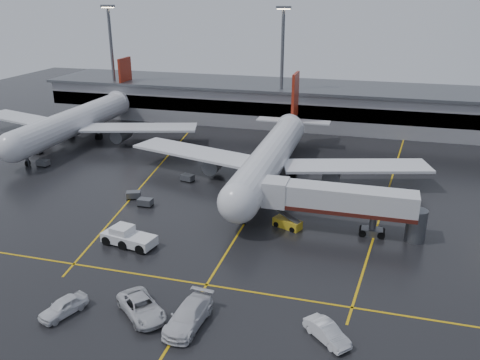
# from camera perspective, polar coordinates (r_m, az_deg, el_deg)

# --- Properties ---
(ground) EXTENTS (220.00, 220.00, 0.00)m
(ground) POSITION_cam_1_polar(r_m,az_deg,el_deg) (70.77, 2.00, -2.63)
(ground) COLOR black
(ground) RESTS_ON ground
(apron_line_centre) EXTENTS (0.25, 90.00, 0.02)m
(apron_line_centre) POSITION_cam_1_polar(r_m,az_deg,el_deg) (70.77, 2.00, -2.62)
(apron_line_centre) COLOR gold
(apron_line_centre) RESTS_ON ground
(apron_line_stop) EXTENTS (60.00, 0.25, 0.02)m
(apron_line_stop) POSITION_cam_1_polar(r_m,az_deg,el_deg) (52.08, -3.86, -11.93)
(apron_line_stop) COLOR gold
(apron_line_stop) RESTS_ON ground
(apron_line_left) EXTENTS (9.99, 69.35, 0.02)m
(apron_line_left) POSITION_cam_1_polar(r_m,az_deg,el_deg) (85.87, -9.47, 1.39)
(apron_line_left) COLOR gold
(apron_line_left) RESTS_ON ground
(apron_line_right) EXTENTS (7.57, 69.64, 0.02)m
(apron_line_right) POSITION_cam_1_polar(r_m,az_deg,el_deg) (78.46, 16.66, -1.12)
(apron_line_right) COLOR gold
(apron_line_right) RESTS_ON ground
(terminal) EXTENTS (122.00, 19.00, 8.60)m
(terminal) POSITION_cam_1_polar(r_m,az_deg,el_deg) (114.63, 7.76, 8.63)
(terminal) COLOR gray
(terminal) RESTS_ON ground
(light_mast_left) EXTENTS (3.00, 1.20, 25.45)m
(light_mast_left) POSITION_cam_1_polar(r_m,az_deg,el_deg) (121.87, -14.50, 13.73)
(light_mast_left) COLOR #595B60
(light_mast_left) RESTS_ON ground
(light_mast_mid) EXTENTS (3.00, 1.20, 25.45)m
(light_mast_mid) POSITION_cam_1_polar(r_m,az_deg,el_deg) (107.94, 4.86, 13.46)
(light_mast_mid) COLOR #595B60
(light_mast_mid) RESTS_ON ground
(main_airliner) EXTENTS (48.80, 45.60, 14.10)m
(main_airliner) POSITION_cam_1_polar(r_m,az_deg,el_deg) (78.16, 3.72, 2.94)
(main_airliner) COLOR silver
(main_airliner) RESTS_ON ground
(second_airliner) EXTENTS (48.80, 45.60, 14.10)m
(second_airliner) POSITION_cam_1_polar(r_m,az_deg,el_deg) (105.02, -17.97, 6.62)
(second_airliner) COLOR silver
(second_airliner) RESTS_ON ground
(jet_bridge) EXTENTS (19.90, 3.40, 6.05)m
(jet_bridge) POSITION_cam_1_polar(r_m,az_deg,el_deg) (62.17, 11.41, -2.54)
(jet_bridge) COLOR silver
(jet_bridge) RESTS_ON ground
(pushback_tractor) EXTENTS (6.89, 3.83, 2.33)m
(pushback_tractor) POSITION_cam_1_polar(r_m,az_deg,el_deg) (60.52, -12.76, -6.47)
(pushback_tractor) COLOR silver
(pushback_tractor) RESTS_ON ground
(belt_loader) EXTENTS (3.96, 2.88, 2.31)m
(belt_loader) POSITION_cam_1_polar(r_m,az_deg,el_deg) (63.63, 5.48, -4.96)
(belt_loader) COLOR gold
(belt_loader) RESTS_ON ground
(service_van_a) EXTENTS (6.58, 6.26, 1.73)m
(service_van_a) POSITION_cam_1_polar(r_m,az_deg,el_deg) (48.17, -11.24, -14.13)
(service_van_a) COLOR silver
(service_van_a) RESTS_ON ground
(service_van_b) EXTENTS (3.21, 6.83, 1.93)m
(service_van_b) POSITION_cam_1_polar(r_m,az_deg,el_deg) (46.30, -5.96, -15.25)
(service_van_b) COLOR silver
(service_van_b) RESTS_ON ground
(service_van_c) EXTENTS (4.54, 4.36, 1.54)m
(service_van_c) POSITION_cam_1_polar(r_m,az_deg,el_deg) (45.18, 9.95, -16.83)
(service_van_c) COLOR silver
(service_van_c) RESTS_ON ground
(service_van_d) EXTENTS (3.43, 5.08, 1.61)m
(service_van_d) POSITION_cam_1_polar(r_m,az_deg,el_deg) (50.23, -19.63, -13.53)
(service_van_d) COLOR white
(service_van_d) RESTS_ON ground
(baggage_cart_a) EXTENTS (2.00, 1.30, 1.12)m
(baggage_cart_a) POSITION_cam_1_polar(r_m,az_deg,el_deg) (70.67, -10.83, -2.49)
(baggage_cart_a) COLOR #595B60
(baggage_cart_a) RESTS_ON ground
(baggage_cart_b) EXTENTS (2.35, 1.98, 1.12)m
(baggage_cart_b) POSITION_cam_1_polar(r_m,az_deg,el_deg) (73.52, -12.13, -1.66)
(baggage_cart_b) COLOR #595B60
(baggage_cart_b) RESTS_ON ground
(baggage_cart_c) EXTENTS (2.27, 1.78, 1.12)m
(baggage_cart_c) POSITION_cam_1_polar(r_m,az_deg,el_deg) (78.91, -6.06, 0.28)
(baggage_cart_c) COLOR #595B60
(baggage_cart_c) RESTS_ON ground
(baggage_cart_d) EXTENTS (2.03, 1.35, 1.12)m
(baggage_cart_d) POSITION_cam_1_polar(r_m,az_deg,el_deg) (99.57, -22.36, 3.17)
(baggage_cart_d) COLOR #595B60
(baggage_cart_d) RESTS_ON ground
(baggage_cart_e) EXTENTS (2.09, 1.44, 1.12)m
(baggage_cart_e) POSITION_cam_1_polar(r_m,az_deg,el_deg) (91.79, -21.69, 1.85)
(baggage_cart_e) COLOR #595B60
(baggage_cart_e) RESTS_ON ground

